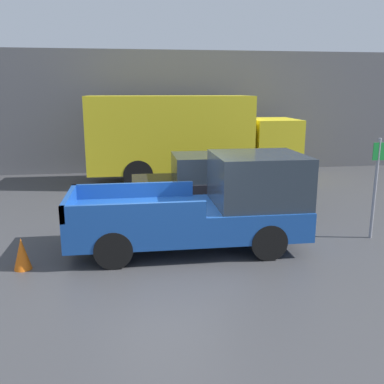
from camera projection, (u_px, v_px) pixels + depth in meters
name	position (u px, v px, depth m)	size (l,w,h in m)	color
ground_plane	(165.00, 255.00, 9.08)	(60.00, 60.00, 0.00)	#3D3D3F
building_wall	(145.00, 112.00, 18.00)	(28.00, 0.15, 5.05)	#56565B
pickup_truck	(211.00, 205.00, 9.35)	(5.06, 2.00, 2.07)	#194799
car	(215.00, 182.00, 12.33)	(4.66, 1.94, 1.64)	black
delivery_truck	(187.00, 136.00, 16.01)	(7.83, 2.35, 3.23)	gold
parking_sign	(376.00, 183.00, 9.85)	(0.30, 0.07, 2.36)	gray
traffic_cone	(22.00, 254.00, 8.29)	(0.34, 0.34, 0.64)	orange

